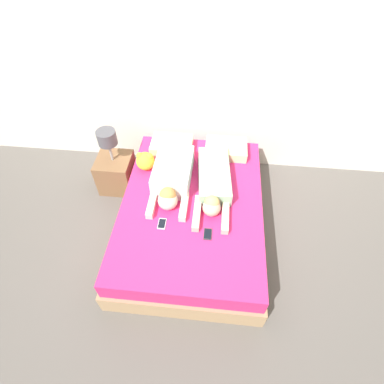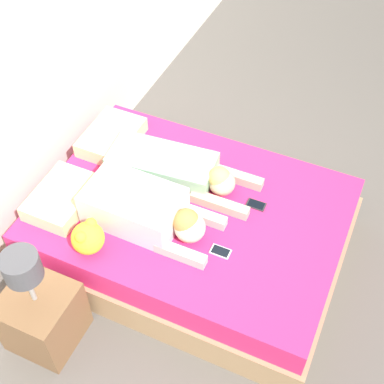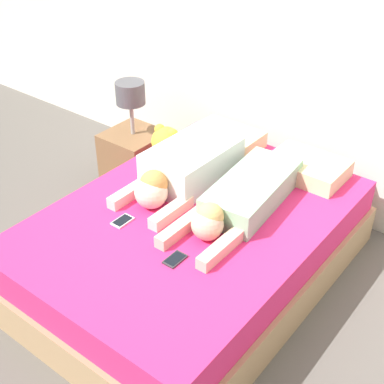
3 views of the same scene
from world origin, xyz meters
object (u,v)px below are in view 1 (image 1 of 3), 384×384
cell_phone_right (208,234)px  nightstand (116,170)px  cell_phone_left (162,224)px  bed (192,215)px  pillow_head_left (172,145)px  person_left (172,177)px  person_right (213,183)px  pillow_head_right (226,149)px  plush_toy (145,161)px

cell_phone_right → nightstand: bearing=141.6°
cell_phone_left → cell_phone_right: bearing=-9.2°
bed → pillow_head_left: size_ratio=4.24×
cell_phone_left → cell_phone_right: same height
person_left → person_right: (0.44, -0.01, -0.03)m
cell_phone_left → pillow_head_left: bearing=93.2°
cell_phone_left → cell_phone_right: size_ratio=1.00×
pillow_head_left → pillow_head_right: 0.66m
pillow_head_left → cell_phone_right: (0.52, -1.19, -0.05)m
pillow_head_left → pillow_head_right: bearing=0.0°
pillow_head_left → pillow_head_right: (0.66, 0.00, 0.00)m
pillow_head_right → plush_toy: (-0.90, -0.36, 0.05)m
cell_phone_right → plush_toy: size_ratio=0.58×
cell_phone_right → plush_toy: (-0.76, 0.83, 0.10)m
cell_phone_left → person_right: bearing=47.8°
cell_phone_right → pillow_head_right: bearing=83.4°
person_right → plush_toy: 0.82m
pillow_head_left → nightstand: size_ratio=0.57×
person_right → cell_phone_right: person_right is taller
person_left → nightstand: bearing=156.0°
person_right → pillow_head_left: bearing=131.9°
pillow_head_right → plush_toy: plush_toy is taller
bed → cell_phone_left: bearing=-130.0°
person_right → nightstand: 1.30m
pillow_head_left → nightstand: 0.77m
plush_toy → cell_phone_left: bearing=-67.8°
pillow_head_right → person_right: person_right is taller
person_right → cell_phone_right: 0.60m
pillow_head_right → cell_phone_left: (-0.59, -1.12, -0.05)m
pillow_head_right → person_left: bearing=-133.9°
bed → person_left: size_ratio=2.34×
plush_toy → pillow_head_left: bearing=55.5°
pillow_head_left → nightstand: nightstand is taller
pillow_head_right → nightstand: 1.38m
pillow_head_right → person_right: 0.61m
pillow_head_left → cell_phone_right: pillow_head_left is taller
cell_phone_left → nightstand: size_ratio=0.15×
person_left → cell_phone_left: (-0.03, -0.53, -0.11)m
bed → nightstand: nightstand is taller
pillow_head_right → nightstand: size_ratio=0.57×
person_right → person_left: bearing=178.5°
cell_phone_left → plush_toy: bearing=112.2°
person_left → person_right: bearing=-1.5°
pillow_head_right → cell_phone_right: size_ratio=3.85×
pillow_head_right → plush_toy: size_ratio=2.24×
cell_phone_left → cell_phone_right: (0.45, -0.07, 0.00)m
plush_toy → nightstand: nightstand is taller
person_right → cell_phone_right: bearing=-91.7°
plush_toy → person_right: bearing=-17.0°
nightstand → pillow_head_right: bearing=10.3°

